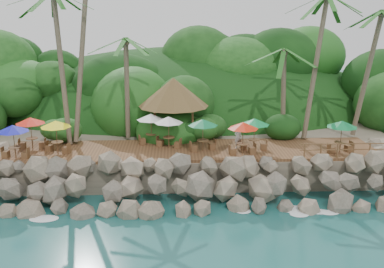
{
  "coord_description": "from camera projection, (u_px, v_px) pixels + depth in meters",
  "views": [
    {
      "loc": [
        -1.25,
        -23.64,
        11.5
      ],
      "look_at": [
        0.0,
        6.0,
        3.4
      ],
      "focal_mm": 40.94,
      "sensor_mm": 36.0,
      "label": 1
    }
  ],
  "objects": [
    {
      "name": "palapa",
      "position": [
        173.0,
        92.0,
        33.42
      ],
      "size": [
        5.41,
        5.41,
        4.6
      ],
      "color": "brown",
      "rests_on": "ground"
    },
    {
      "name": "dining_clusters",
      "position": [
        163.0,
        125.0,
        30.18
      ],
      "size": [
        24.05,
        5.07,
        2.26
      ],
      "color": "brown",
      "rests_on": "terrace"
    },
    {
      "name": "land_base",
      "position": [
        188.0,
        130.0,
        41.01
      ],
      "size": [
        32.0,
        25.2,
        2.1
      ],
      "primitive_type": "cube",
      "color": "gray",
      "rests_on": "ground"
    },
    {
      "name": "ground",
      "position": [
        196.0,
        216.0,
        25.86
      ],
      "size": [
        140.0,
        140.0,
        0.0
      ],
      "primitive_type": "plane",
      "color": "#19514F",
      "rests_on": "ground"
    },
    {
      "name": "terrace",
      "position": [
        192.0,
        150.0,
        31.07
      ],
      "size": [
        26.0,
        5.0,
        0.2
      ],
      "primitive_type": "cube",
      "color": "brown",
      "rests_on": "land_base"
    },
    {
      "name": "foam_line",
      "position": [
        196.0,
        213.0,
        26.15
      ],
      "size": [
        25.2,
        0.8,
        0.06
      ],
      "color": "white",
      "rests_on": "ground"
    },
    {
      "name": "palms",
      "position": [
        208.0,
        6.0,
        31.12
      ],
      "size": [
        28.44,
        7.16,
        15.38
      ],
      "color": "brown",
      "rests_on": "ground"
    },
    {
      "name": "jungle_foliage",
      "position": [
        188.0,
        144.0,
        40.32
      ],
      "size": [
        44.0,
        16.0,
        12.0
      ],
      "primitive_type": null,
      "color": "#143811",
      "rests_on": "ground"
    },
    {
      "name": "seawall",
      "position": [
        195.0,
        185.0,
        27.49
      ],
      "size": [
        29.0,
        4.0,
        2.3
      ],
      "primitive_type": null,
      "color": "gray",
      "rests_on": "ground"
    },
    {
      "name": "jungle_hill",
      "position": [
        185.0,
        122.0,
        48.51
      ],
      "size": [
        44.8,
        28.0,
        15.4
      ],
      "primitive_type": "ellipsoid",
      "color": "#143811",
      "rests_on": "ground"
    },
    {
      "name": "railing",
      "position": [
        354.0,
        149.0,
        29.05
      ],
      "size": [
        7.2,
        0.1,
        1.0
      ],
      "color": "brown",
      "rests_on": "terrace"
    },
    {
      "name": "waiter",
      "position": [
        238.0,
        137.0,
        31.06
      ],
      "size": [
        0.69,
        0.57,
        1.62
      ],
      "primitive_type": "imported",
      "rotation": [
        0.0,
        0.0,
        3.5
      ],
      "color": "silver",
      "rests_on": "terrace"
    }
  ]
}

